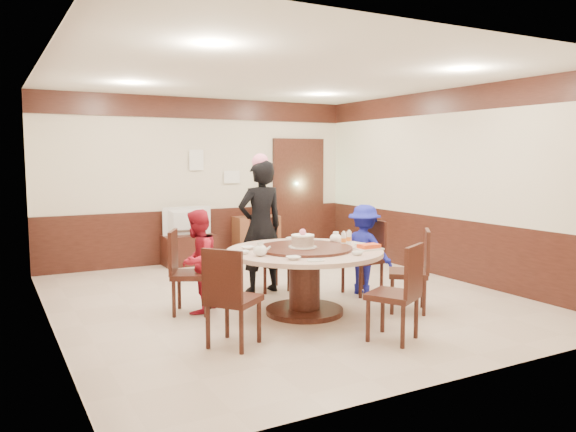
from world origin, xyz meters
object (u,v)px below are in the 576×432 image
banquet_table (305,268)px  person_standing (261,227)px  shrimp_platter (369,247)px  thermos (257,206)px  person_blue (364,249)px  tv_stand (189,250)px  person_red (197,261)px  television (188,221)px  side_cabinet (256,237)px  birthday_cake (303,241)px

banquet_table → person_standing: (0.01, 1.17, 0.35)m
shrimp_platter → thermos: bearing=84.0°
person_blue → shrimp_platter: 0.96m
tv_stand → person_red: bearing=-106.5°
person_red → thermos: (2.13, 2.86, 0.34)m
person_standing → tv_stand: person_standing is taller
person_standing → banquet_table: bearing=87.7°
person_blue → television: 3.34m
television → side_cabinet: bearing=-175.4°
shrimp_platter → tv_stand: shrimp_platter is taller
person_blue → tv_stand: person_blue is taller
side_cabinet → banquet_table: bearing=-106.5°
birthday_cake → thermos: (1.09, 3.51, 0.09)m
thermos → person_red: bearing=-126.6°
person_standing → thermos: size_ratio=4.64×
person_red → side_cabinet: 3.56m
person_standing → person_red: size_ratio=1.46×
banquet_table → tv_stand: 3.49m
television → thermos: thermos is taller
person_blue → thermos: (-0.11, 3.07, 0.35)m
television → thermos: bearing=-175.4°
tv_stand → thermos: (1.29, 0.03, 0.69)m
shrimp_platter → banquet_table: bearing=151.5°
person_blue → tv_stand: size_ratio=1.39×
person_standing → person_blue: size_ratio=1.49×
banquet_table → thermos: 3.68m
banquet_table → birthday_cake: birthday_cake is taller
person_standing → tv_stand: 2.39m
banquet_table → tv_stand: banquet_table is taller
person_blue → side_cabinet: (-0.13, 3.07, -0.22)m
side_cabinet → thermos: thermos is taller
shrimp_platter → tv_stand: (-0.88, 3.82, -0.53)m
banquet_table → television: 3.48m
birthday_cake → thermos: thermos is taller
banquet_table → television: television is taller
person_blue → birthday_cake: 1.30m
tv_stand → side_cabinet: size_ratio=1.06×
banquet_table → person_standing: bearing=89.7°
person_blue → person_red: bearing=57.2°
person_standing → person_blue: person_standing is taller
shrimp_platter → side_cabinet: 3.89m
tv_stand → television: (-0.00, 0.00, 0.49)m
person_blue → thermos: 3.09m
shrimp_platter → side_cabinet: bearing=84.2°
person_red → tv_stand: bearing=-154.2°
person_standing → shrimp_platter: bearing=110.9°
tv_stand → side_cabinet: side_cabinet is taller
person_red → tv_stand: size_ratio=1.42×
person_standing → television: bearing=-86.0°
birthday_cake → television: birthday_cake is taller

